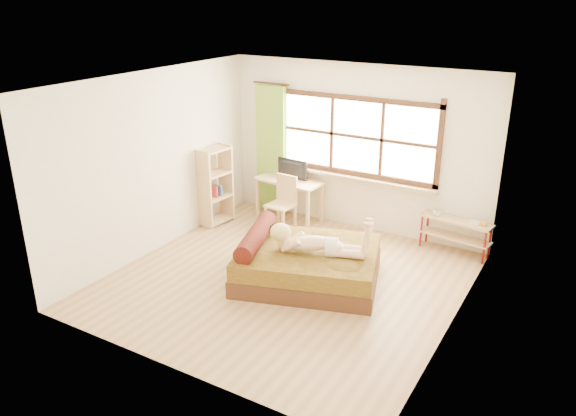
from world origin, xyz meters
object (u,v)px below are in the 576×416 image
Objects in this scene: woman at (317,234)px; bookshelf at (215,185)px; desk at (289,185)px; pipe_shelf at (456,228)px; bed at (305,263)px; kitten at (267,228)px; chair at (283,199)px.

bookshelf is (-2.48, 1.06, -0.08)m from woman.
desk reaches higher than pipe_shelf.
bed is 1.69× the size of bookshelf.
pipe_shelf is (1.55, 1.90, 0.14)m from bed.
desk is (-0.61, 1.67, 0.04)m from kitten.
bookshelf reaches higher than desk.
kitten is 1.40m from chair.
bed is at bearing 151.86° from woman.
desk is at bearing 111.50° from woman.
bookshelf reaches higher than chair.
bookshelf is (-2.28, 1.03, 0.42)m from bed.
bookshelf is at bearing 139.15° from woman.
woman reaches higher than bed.
chair is (-1.18, 1.42, 0.25)m from bed.
desk is 1.32× the size of chair.
pipe_shelf is (2.73, 0.49, -0.11)m from chair.
desk is 0.40m from chair.
kitten is at bearing -63.86° from chair.
kitten is 0.21× the size of bookshelf.
woman reaches higher than kitten.
chair is (0.11, -0.37, -0.12)m from desk.
bed is at bearing -45.28° from chair.
bookshelf reaches higher than kitten.
chair is 1.18m from bookshelf.
desk reaches higher than kitten.
chair is at bearing 112.16° from bed.
woman is 2.70m from bookshelf.
bookshelf is (-3.84, -0.88, 0.28)m from pipe_shelf.
bookshelf is at bearing -137.71° from desk.
kitten is at bearing 152.73° from bed.
woman is 1.46× the size of chair.
kitten is 2.86m from pipe_shelf.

